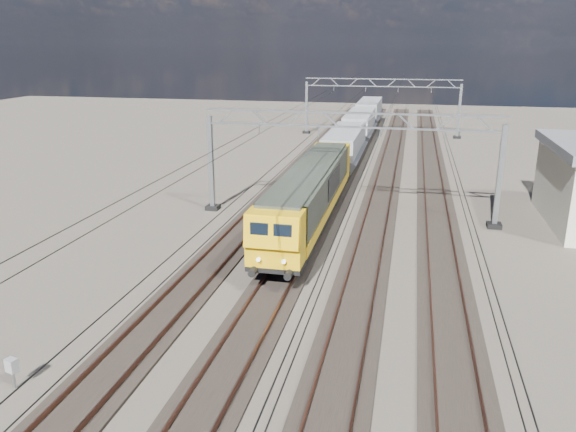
% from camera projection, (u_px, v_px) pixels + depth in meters
% --- Properties ---
extents(ground, '(160.00, 160.00, 0.00)m').
position_uv_depth(ground, '(338.00, 237.00, 34.18)').
color(ground, '#2B2620').
rests_on(ground, ground).
extents(track_outer_west, '(2.60, 140.00, 0.30)m').
position_uv_depth(track_outer_west, '(244.00, 229.00, 35.40)').
color(track_outer_west, black).
rests_on(track_outer_west, ground).
extents(track_loco, '(2.60, 140.00, 0.30)m').
position_uv_depth(track_loco, '(306.00, 234.00, 34.57)').
color(track_loco, black).
rests_on(track_loco, ground).
extents(track_inner_east, '(2.60, 140.00, 0.30)m').
position_uv_depth(track_inner_east, '(371.00, 238.00, 33.75)').
color(track_inner_east, black).
rests_on(track_inner_east, ground).
extents(track_outer_east, '(2.60, 140.00, 0.30)m').
position_uv_depth(track_outer_east, '(440.00, 243.00, 32.93)').
color(track_outer_east, black).
rests_on(track_outer_east, ground).
extents(catenary_gantry_mid, '(19.90, 0.90, 7.11)m').
position_uv_depth(catenary_gantry_mid, '(348.00, 161.00, 36.76)').
color(catenary_gantry_mid, gray).
rests_on(catenary_gantry_mid, ground).
extents(catenary_gantry_far, '(19.90, 0.90, 7.11)m').
position_uv_depth(catenary_gantry_far, '(381.00, 105.00, 70.35)').
color(catenary_gantry_far, gray).
rests_on(catenary_gantry_far, ground).
extents(overhead_wires, '(12.03, 140.00, 0.53)m').
position_uv_depth(overhead_wires, '(355.00, 125.00, 39.95)').
color(overhead_wires, black).
rests_on(overhead_wires, ground).
extents(locomotive, '(2.76, 21.10, 3.62)m').
position_uv_depth(locomotive, '(310.00, 193.00, 35.14)').
color(locomotive, black).
rests_on(locomotive, ground).
extents(hopper_wagon_lead, '(3.38, 13.00, 3.25)m').
position_uv_depth(hopper_wagon_lead, '(345.00, 146.00, 51.68)').
color(hopper_wagon_lead, black).
rests_on(hopper_wagon_lead, ground).
extents(hopper_wagon_mid, '(3.38, 13.00, 3.25)m').
position_uv_depth(hopper_wagon_mid, '(359.00, 125.00, 64.93)').
color(hopper_wagon_mid, black).
rests_on(hopper_wagon_mid, ground).
extents(hopper_wagon_third, '(3.38, 13.00, 3.25)m').
position_uv_depth(hopper_wagon_third, '(369.00, 111.00, 78.18)').
color(hopper_wagon_third, black).
rests_on(hopper_wagon_third, ground).
extents(trackside_cabinet, '(0.44, 0.38, 1.14)m').
position_uv_depth(trackside_cabinet, '(12.00, 366.00, 18.97)').
color(trackside_cabinet, gray).
rests_on(trackside_cabinet, ground).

